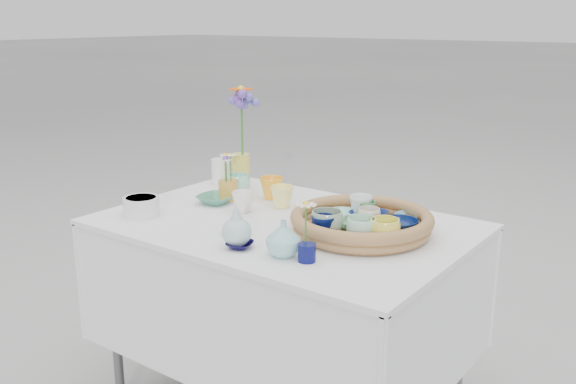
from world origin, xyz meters
The scene contains 32 objects.
wicker_tray centered at (0.28, 0.05, 0.80)m, with size 0.47×0.47×0.08m, color brown, non-canonical shape.
tray_ceramic_0 centered at (0.25, 0.15, 0.80)m, with size 0.12×0.12×0.03m, color #0D1B54.
tray_ceramic_1 centered at (0.39, 0.10, 0.80)m, with size 0.12×0.12×0.04m, color #08194D.
tray_ceramic_2 centered at (0.41, -0.03, 0.82)m, with size 0.10×0.10×0.08m, color #E2D647.
tray_ceramic_3 centered at (0.25, 0.02, 0.80)m, with size 0.10×0.10×0.03m, color #549B6B.
tray_ceramic_4 centered at (0.23, -0.08, 0.82)m, with size 0.10×0.10×0.08m, color gray.
tray_ceramic_5 centered at (0.18, 0.09, 0.80)m, with size 0.10×0.10×0.03m, color #94DDD5.
tray_ceramic_6 centered at (0.21, 0.16, 0.82)m, with size 0.08×0.08×0.08m, color white.
tray_ceramic_7 centered at (0.28, 0.09, 0.81)m, with size 0.08×0.08×0.06m, color beige.
tray_ceramic_8 centered at (0.37, 0.21, 0.80)m, with size 0.09×0.09×0.03m, color #6CAECE.
tray_ceramic_9 centered at (0.23, -0.10, 0.82)m, with size 0.08×0.08×0.07m, color #030C3A.
tray_ceramic_10 centered at (0.17, 0.03, 0.80)m, with size 0.10×0.10×0.03m, color #FBFF8A.
tray_ceramic_11 centered at (0.34, -0.06, 0.82)m, with size 0.10×0.10×0.08m, color #A4D5BF.
tray_ceramic_12 centered at (0.24, 0.16, 0.81)m, with size 0.07×0.07×0.06m, color #3D8747.
loose_ceramic_0 centered at (-0.22, 0.21, 0.81)m, with size 0.09×0.09×0.09m, color #FBA51F.
loose_ceramic_1 centered at (-0.12, 0.14, 0.81)m, with size 0.09×0.09×0.08m, color #FFEC79.
loose_ceramic_2 centered at (-0.35, 0.03, 0.78)m, with size 0.13×0.13×0.03m, color #3E8268.
loose_ceramic_3 centered at (-0.20, 0.01, 0.80)m, with size 0.08×0.08×0.08m, color white.
loose_ceramic_4 centered at (-0.06, -0.21, 0.78)m, with size 0.07×0.07×0.02m, color navy.
loose_ceramic_5 centered at (-0.40, 0.21, 0.80)m, with size 0.09×0.09×0.07m, color #91DEC5.
loose_ceramic_6 centered at (0.04, -0.29, 0.78)m, with size 0.08×0.08×0.02m, color black.
fluted_bowl centered at (-0.47, -0.24, 0.80)m, with size 0.13×0.13×0.07m, color silver, non-canonical shape.
bud_vase_paleblue centered at (0.03, -0.29, 0.84)m, with size 0.09×0.09×0.14m, color #A6C2C8, non-canonical shape.
bud_vase_seafoam centered at (0.19, -0.27, 0.82)m, with size 0.11×0.11×0.11m, color #86C6C2.
bud_vase_cobalt centered at (0.28, -0.26, 0.79)m, with size 0.05×0.05×0.05m, color #080B46.
single_daisy centered at (0.26, -0.25, 0.88)m, with size 0.08×0.08×0.13m, color white, non-canonical shape.
tall_vase_yellow centered at (-0.44, 0.28, 0.84)m, with size 0.08×0.08×0.14m, color #DCCB47.
gerbera centered at (-0.42, 0.27, 1.04)m, with size 0.11×0.11×0.29m, color #FF5300, non-canonical shape.
hydrangea centered at (-0.42, 0.28, 1.02)m, with size 0.09×0.09×0.31m, color #623EAB, non-canonical shape.
white_pitcher centered at (-0.55, 0.28, 0.82)m, with size 0.11×0.08×0.10m, color white, non-canonical shape.
daisy_cup centered at (-0.35, 0.10, 0.80)m, with size 0.07×0.07×0.08m, color gold.
daisy_posy centered at (-0.35, 0.09, 0.91)m, with size 0.07×0.07×0.13m, color white, non-canonical shape.
Camera 1 is at (1.28, -1.72, 1.46)m, focal length 40.00 mm.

